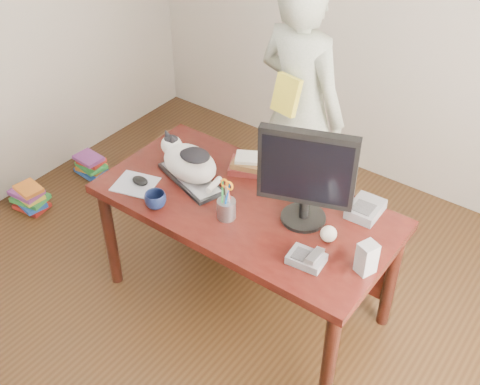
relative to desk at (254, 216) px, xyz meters
The scene contains 18 objects.
room 1.01m from the desk, 90.00° to the right, with size 4.50×4.50×4.50m.
desk is the anchor object (origin of this frame).
keyboard 0.41m from the desk, 164.62° to the right, with size 0.47×0.29×0.03m.
cat 0.47m from the desk, 165.48° to the right, with size 0.43×0.30×0.24m.
monitor 0.55m from the desk, ahead, with size 0.46×0.30×0.53m.
pen_cup 0.32m from the desk, 92.23° to the right, with size 0.10×0.10×0.24m.
mousepad 0.68m from the desk, 152.03° to the right, with size 0.27×0.25×0.00m.
mouse 0.65m from the desk, 152.79° to the right, with size 0.11×0.09×0.04m.
coffee_mug 0.56m from the desk, 132.95° to the right, with size 0.11×0.11×0.09m, color black.
phone 0.59m from the desk, 28.52° to the right, with size 0.18×0.15×0.08m.
speaker 0.79m from the desk, 12.04° to the right, with size 0.10×0.10×0.16m.
baseball 0.54m from the desk, ahead, with size 0.08×0.08×0.08m.
book_stack 0.30m from the desk, 129.34° to the left, with size 0.29×0.26×0.09m.
calculator 0.61m from the desk, 21.65° to the left, with size 0.16×0.21×0.06m.
person 0.80m from the desk, 103.60° to the left, with size 0.63×0.42×1.74m, color silver.
held_book 0.74m from the desk, 107.45° to the left, with size 0.18×0.12×0.23m.
book_pile_a 1.85m from the desk, behind, with size 0.27×0.22×0.18m.
book_pile_b 1.82m from the desk, behind, with size 0.26×0.20×0.15m.
Camera 1 is at (1.44, -1.41, 2.74)m, focal length 45.00 mm.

